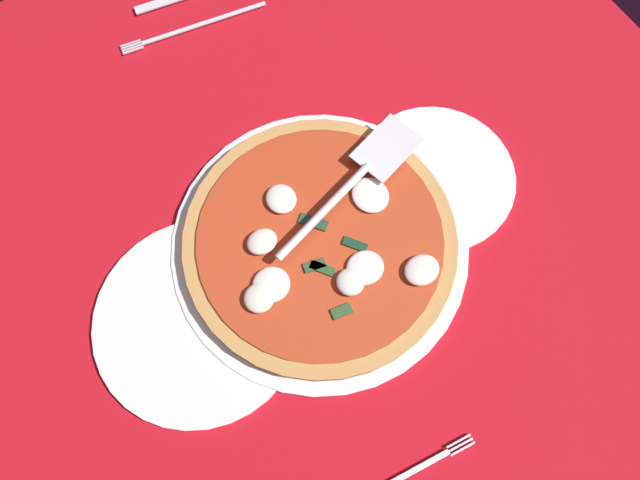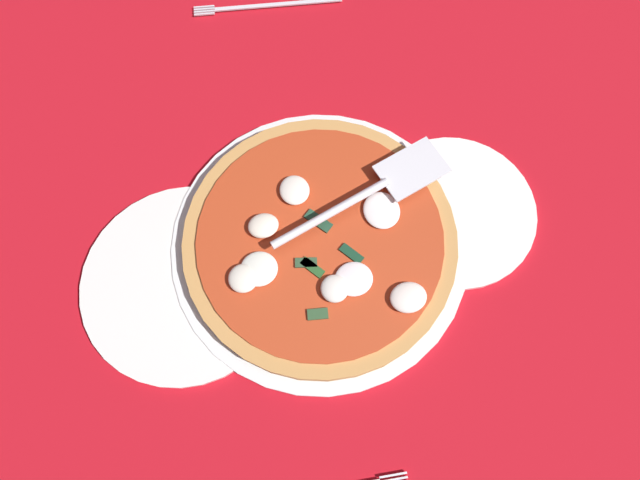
{
  "view_description": "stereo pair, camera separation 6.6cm",
  "coord_description": "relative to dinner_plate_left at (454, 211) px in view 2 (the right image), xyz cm",
  "views": [
    {
      "loc": [
        13.44,
        21.24,
        64.44
      ],
      "look_at": [
        1.8,
        2.08,
        2.27
      ],
      "focal_mm": 30.83,
      "sensor_mm": 36.0,
      "label": 1
    },
    {
      "loc": [
        7.36,
        23.8,
        64.44
      ],
      "look_at": [
        1.8,
        2.08,
        2.27
      ],
      "focal_mm": 30.83,
      "sensor_mm": 36.0,
      "label": 2
    }
  ],
  "objects": [
    {
      "name": "ground_plane",
      "position": [
        15.67,
        -1.88,
        -1.0
      ],
      "size": [
        109.65,
        109.65,
        0.8
      ],
      "primitive_type": "cube",
      "color": "#B3101B"
    },
    {
      "name": "checker_pattern",
      "position": [
        15.67,
        -1.88,
        -0.55
      ],
      "size": [
        109.65,
        109.65,
        0.1
      ],
      "color": "silver",
      "rests_on": "ground_plane"
    },
    {
      "name": "pizza_pan",
      "position": [
        17.48,
        0.2,
        0.09
      ],
      "size": [
        36.36,
        36.36,
        1.17
      ],
      "primitive_type": "cylinder",
      "color": "silver",
      "rests_on": "ground_plane"
    },
    {
      "name": "dinner_plate_left",
      "position": [
        0.0,
        0.0,
        0.0
      ],
      "size": [
        20.59,
        20.59,
        1.0
      ],
      "primitive_type": "cylinder",
      "color": "white",
      "rests_on": "ground_plane"
    },
    {
      "name": "dinner_plate_right",
      "position": [
        34.42,
        0.8,
        0.0
      ],
      "size": [
        24.86,
        24.86,
        1.0
      ],
      "primitive_type": "cylinder",
      "color": "white",
      "rests_on": "ground_plane"
    },
    {
      "name": "pizza",
      "position": [
        17.51,
        0.33,
        1.65
      ],
      "size": [
        33.07,
        33.07,
        3.07
      ],
      "color": "tan",
      "rests_on": "pizza_pan"
    },
    {
      "name": "pizza_server",
      "position": [
        10.74,
        -3.31,
        4.08
      ],
      "size": [
        23.84,
        10.06,
        1.0
      ],
      "rotation": [
        0.0,
        0.0,
        3.44
      ],
      "color": "silver",
      "rests_on": "pizza"
    }
  ]
}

